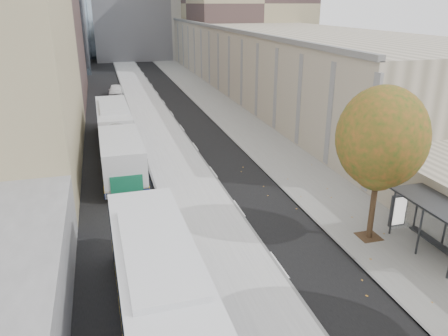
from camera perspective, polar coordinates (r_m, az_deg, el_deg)
name	(u,v)px	position (r m, az deg, el deg)	size (l,w,h in m)	color
bus_platform	(160,132)	(40.37, -8.39, 4.73)	(4.25, 150.00, 0.15)	#AEAEAE
sidewalk	(243,126)	(42.07, 2.51, 5.54)	(4.75, 150.00, 0.08)	gray
building_tan	(255,50)	(72.08, 4.08, 15.06)	(18.00, 92.00, 8.00)	gray
bus_shelter	(440,211)	(22.21, 26.37, -5.08)	(1.90, 4.40, 2.53)	#383A3F
tree_c	(382,138)	(21.37, 19.92, 3.74)	(4.20, 4.20, 7.28)	black
bus_far	(117,135)	(34.29, -13.85, 4.16)	(2.86, 17.81, 2.96)	silver
distant_car	(116,91)	(57.65, -13.96, 9.80)	(1.68, 4.17, 1.42)	white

